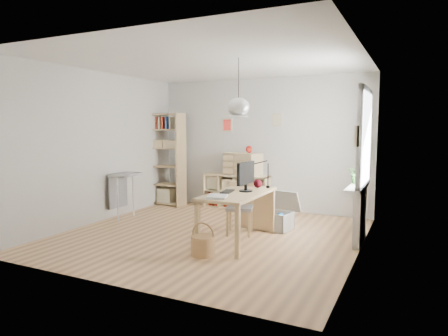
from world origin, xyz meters
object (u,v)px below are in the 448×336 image
at_px(tall_bookshelf, 166,155).
at_px(drawer_chest, 243,164).
at_px(desk, 238,199).
at_px(monitor, 246,175).
at_px(cube_shelf, 236,194).
at_px(chair, 240,205).
at_px(storage_chest, 276,217).

bearing_deg(tall_bookshelf, drawer_chest, 7.93).
distance_m(desk, drawer_chest, 2.37).
xyz_separation_m(desk, monitor, (0.07, 0.13, 0.34)).
xyz_separation_m(cube_shelf, monitor, (1.09, -2.10, 0.70)).
relative_size(desk, drawer_chest, 1.88).
relative_size(chair, drawer_chest, 1.03).
bearing_deg(monitor, tall_bookshelf, 148.24).
distance_m(chair, drawer_chest, 1.93).
bearing_deg(desk, drawer_chest, 111.51).
height_order(desk, chair, chair).
height_order(tall_bookshelf, monitor, tall_bookshelf).
relative_size(tall_bookshelf, storage_chest, 2.64).
bearing_deg(chair, cube_shelf, 99.23).
bearing_deg(tall_bookshelf, storage_chest, -18.65).
xyz_separation_m(desk, tall_bookshelf, (-2.59, 1.95, 0.43)).
bearing_deg(monitor, cube_shelf, 120.12).
relative_size(desk, monitor, 2.93).
height_order(tall_bookshelf, drawer_chest, tall_bookshelf).
height_order(storage_chest, drawer_chest, drawer_chest).
height_order(cube_shelf, tall_bookshelf, tall_bookshelf).
xyz_separation_m(tall_bookshelf, chair, (2.42, -1.49, -0.62)).
bearing_deg(monitor, drawer_chest, 117.02).
distance_m(chair, storage_chest, 0.73).
bearing_deg(drawer_chest, desk, -48.78).
bearing_deg(chair, tall_bookshelf, 131.78).
distance_m(desk, monitor, 0.37).
height_order(desk, monitor, monitor).
xyz_separation_m(cube_shelf, chair, (0.86, -1.78, 0.17)).
bearing_deg(monitor, desk, -115.57).
bearing_deg(desk, tall_bookshelf, 142.99).
xyz_separation_m(desk, storage_chest, (0.26, 0.99, -0.45)).
height_order(tall_bookshelf, chair, tall_bookshelf).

